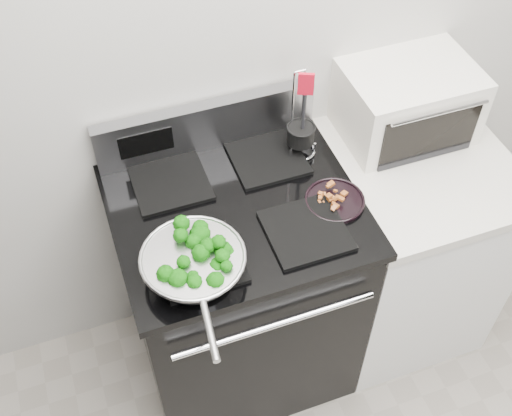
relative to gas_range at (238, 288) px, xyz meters
name	(u,v)px	position (x,y,z in m)	size (l,w,h in m)	color
back_wall	(289,23)	(0.30, 0.34, 0.86)	(4.00, 0.02, 2.70)	beige
gas_range	(238,288)	(0.00, 0.00, 0.00)	(0.79, 0.69, 1.13)	black
counter	(401,244)	(0.68, 0.00, -0.03)	(0.62, 0.68, 0.92)	white
skillet	(194,263)	(-0.19, -0.21, 0.51)	(0.31, 0.49, 0.07)	silver
broccoli_pile	(193,258)	(-0.19, -0.20, 0.53)	(0.24, 0.24, 0.08)	#053304
bacon_plate	(335,198)	(0.30, -0.09, 0.48)	(0.19, 0.19, 0.04)	black
utensil_holder	(300,138)	(0.29, 0.16, 0.52)	(0.11, 0.11, 0.34)	silver
toaster_oven	(406,101)	(0.69, 0.18, 0.56)	(0.45, 0.34, 0.26)	silver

